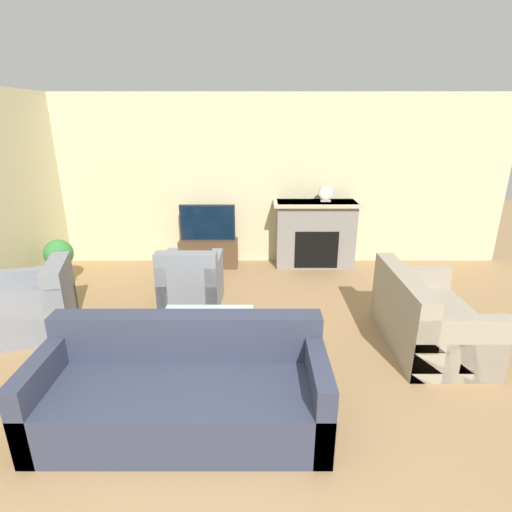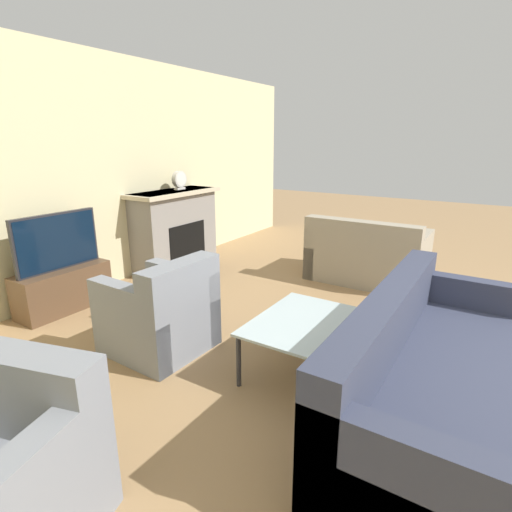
% 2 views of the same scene
% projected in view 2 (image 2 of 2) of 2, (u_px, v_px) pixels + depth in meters
% --- Properties ---
extents(wall_back, '(8.73, 0.06, 2.70)m').
position_uv_depth(wall_back, '(74.00, 176.00, 4.41)').
color(wall_back, beige).
rests_on(wall_back, ground_plane).
extents(fireplace, '(1.37, 0.51, 1.07)m').
position_uv_depth(fireplace, '(175.00, 228.00, 5.52)').
color(fireplace, gray).
rests_on(fireplace, ground_plane).
extents(tv_stand, '(0.94, 0.36, 0.45)m').
position_uv_depth(tv_stand, '(64.00, 289.00, 4.19)').
color(tv_stand, brown).
rests_on(tv_stand, ground_plane).
extents(tv, '(0.88, 0.06, 0.58)m').
position_uv_depth(tv, '(57.00, 242.00, 4.05)').
color(tv, '#232328').
rests_on(tv, tv_stand).
extents(couch_sectional, '(2.23, 0.89, 0.82)m').
position_uv_depth(couch_sectional, '(430.00, 379.00, 2.51)').
color(couch_sectional, '#33384C').
rests_on(couch_sectional, ground_plane).
extents(couch_loveseat, '(0.87, 1.38, 0.82)m').
position_uv_depth(couch_loveseat, '(366.00, 258.00, 5.05)').
color(couch_loveseat, '#9E937F').
rests_on(couch_loveseat, ground_plane).
extents(armchair_accent, '(0.76, 0.79, 0.82)m').
position_uv_depth(armchair_accent, '(161.00, 316.00, 3.36)').
color(armchair_accent, gray).
rests_on(armchair_accent, ground_plane).
extents(coffee_table, '(0.94, 0.64, 0.42)m').
position_uv_depth(coffee_table, '(301.00, 325.00, 3.03)').
color(coffee_table, '#333338').
rests_on(coffee_table, ground_plane).
extents(mantel_clock, '(0.22, 0.07, 0.25)m').
position_uv_depth(mantel_clock, '(179.00, 180.00, 5.45)').
color(mantel_clock, beige).
rests_on(mantel_clock, fireplace).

